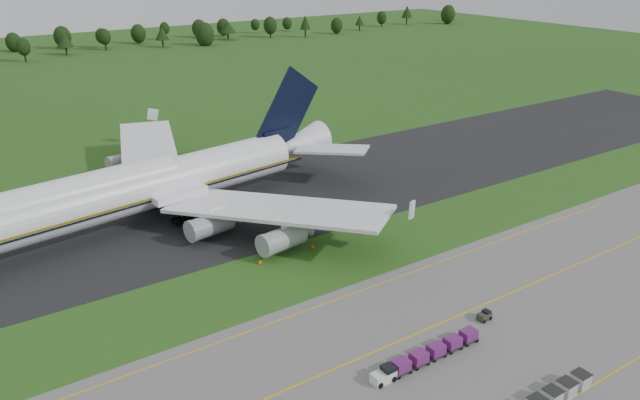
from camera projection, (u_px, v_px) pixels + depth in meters
ground at (306, 267)px, 92.40m from camera, size 600.00×600.00×0.00m
apron at (480, 393)px, 66.31m from camera, size 300.00×52.00×0.06m
taxiway at (223, 207)px, 113.86m from camera, size 300.00×40.00×0.08m
apron_markings at (434, 359)px, 71.68m from camera, size 300.00×30.20×0.01m
tree_line at (35, 44)px, 261.91m from camera, size 525.25×21.41×11.93m
aircraft at (138, 188)px, 104.78m from camera, size 81.29×78.01×22.73m
baggage_train at (425, 355)px, 71.02m from camera, size 15.59×1.65×1.59m
utility_cart at (484, 316)px, 79.16m from camera, size 1.80×1.24×0.97m
uld_row at (559, 392)px, 65.14m from camera, size 8.92×1.72×1.70m
edge_markers at (313, 247)px, 98.08m from camera, size 19.38×0.30×0.60m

